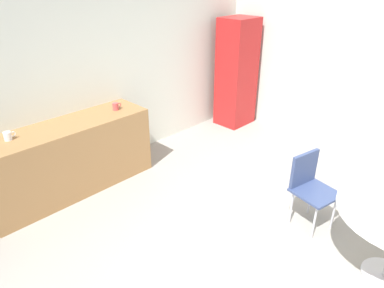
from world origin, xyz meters
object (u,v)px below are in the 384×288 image
locker_cabinet (237,73)px  mug_white (116,106)px  chair_navy (309,182)px  mug_green (8,136)px

locker_cabinet → mug_white: locker_cabinet is taller
chair_navy → mug_green: mug_green is taller
locker_cabinet → mug_white: 2.45m
chair_navy → mug_green: 3.30m
locker_cabinet → mug_green: bearing=177.6°
locker_cabinet → mug_white: (-2.45, 0.08, 0.02)m
locker_cabinet → mug_green: size_ratio=14.37×
chair_navy → mug_white: size_ratio=6.43×
chair_navy → mug_white: bearing=107.8°
mug_white → mug_green: size_ratio=1.00×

